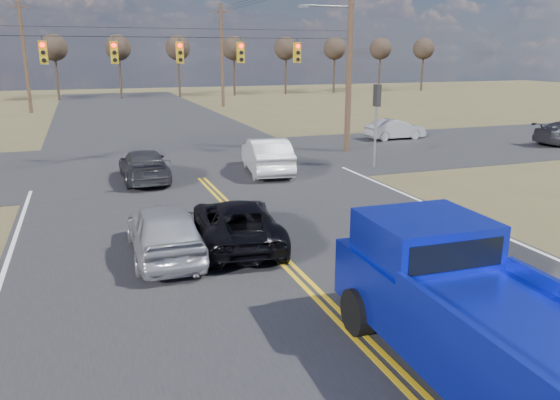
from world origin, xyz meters
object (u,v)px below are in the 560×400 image
object	(u,v)px
white_car_queue	(267,155)
pickup_truck	(470,313)
black_suv	(237,223)
silver_suv	(164,230)
dgrey_car_queue	(144,166)
cross_car_east_near	(395,129)

from	to	relation	value
white_car_queue	pickup_truck	bearing A→B (deg)	91.39
black_suv	pickup_truck	bearing A→B (deg)	110.96
black_suv	white_car_queue	xyz separation A→B (m)	(3.87, 8.92, 0.15)
pickup_truck	black_suv	xyz separation A→B (m)	(-1.89, 7.57, -0.50)
silver_suv	white_car_queue	world-z (taller)	white_car_queue
black_suv	dgrey_car_queue	bearing A→B (deg)	-73.40
pickup_truck	cross_car_east_near	xyz separation A→B (m)	(12.76, 23.21, -0.53)
dgrey_car_queue	pickup_truck	bearing A→B (deg)	101.43
black_suv	dgrey_car_queue	size ratio (longest dim) A/B	1.03
silver_suv	dgrey_car_queue	bearing A→B (deg)	-92.13
silver_suv	white_car_queue	size ratio (longest dim) A/B	0.91
pickup_truck	dgrey_car_queue	bearing A→B (deg)	103.42
silver_suv	dgrey_car_queue	distance (m)	9.35
pickup_truck	black_suv	distance (m)	7.82
silver_suv	dgrey_car_queue	xyz separation A→B (m)	(0.49, 9.34, -0.08)
silver_suv	black_suv	distance (m)	2.06
pickup_truck	silver_suv	size ratio (longest dim) A/B	1.46
cross_car_east_near	dgrey_car_queue	bearing A→B (deg)	109.67
pickup_truck	silver_suv	world-z (taller)	pickup_truck
pickup_truck	dgrey_car_queue	distance (m)	17.04
silver_suv	white_car_queue	xyz separation A→B (m)	(5.92, 9.15, 0.05)
dgrey_car_queue	silver_suv	bearing A→B (deg)	86.74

